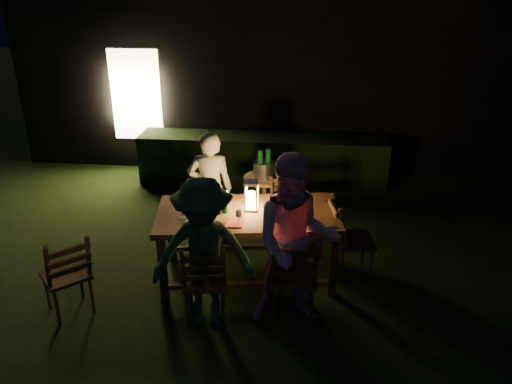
# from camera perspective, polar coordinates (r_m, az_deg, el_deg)

# --- Properties ---
(garden_envelope) EXTENTS (40.00, 40.00, 3.20)m
(garden_envelope) POSITION_cam_1_polar(r_m,az_deg,el_deg) (10.63, 4.71, 14.10)
(garden_envelope) COLOR black
(garden_envelope) RESTS_ON ground
(dining_table) EXTENTS (2.17, 1.31, 0.85)m
(dining_table) POSITION_cam_1_polar(r_m,az_deg,el_deg) (5.67, -0.99, -3.05)
(dining_table) COLOR #492A18
(dining_table) RESTS_ON ground
(chair_near_left) EXTENTS (0.50, 0.52, 0.97)m
(chair_near_left) POSITION_cam_1_polar(r_m,az_deg,el_deg) (5.26, -5.72, -11.49)
(chair_near_left) COLOR #492A18
(chair_near_left) RESTS_ON ground
(chair_near_right) EXTENTS (0.48, 0.52, 1.02)m
(chair_near_right) POSITION_cam_1_polar(r_m,az_deg,el_deg) (5.27, 4.26, -11.14)
(chair_near_right) COLOR #492A18
(chair_near_right) RESTS_ON ground
(chair_far_left) EXTENTS (0.48, 0.51, 0.97)m
(chair_far_left) POSITION_cam_1_polar(r_m,az_deg,el_deg) (6.58, -5.08, -3.79)
(chair_far_left) COLOR #492A18
(chair_far_left) RESTS_ON ground
(chair_far_right) EXTENTS (0.52, 0.54, 0.93)m
(chair_far_right) POSITION_cam_1_polar(r_m,az_deg,el_deg) (6.61, 3.61, -3.72)
(chair_far_right) COLOR #492A18
(chair_far_right) RESTS_ON ground
(chair_end) EXTENTS (0.55, 0.52, 1.00)m
(chair_end) POSITION_cam_1_polar(r_m,az_deg,el_deg) (6.05, 10.85, -6.68)
(chair_end) COLOR #492A18
(chair_end) RESTS_ON ground
(chair_spare) EXTENTS (0.64, 0.64, 0.98)m
(chair_spare) POSITION_cam_1_polar(r_m,az_deg,el_deg) (5.66, -20.60, -10.28)
(chair_spare) COLOR #492A18
(chair_spare) RESTS_ON ground
(person_house_side) EXTENTS (0.62, 0.45, 1.56)m
(person_house_side) POSITION_cam_1_polar(r_m,az_deg,el_deg) (6.42, -5.22, 0.27)
(person_house_side) COLOR silver
(person_house_side) RESTS_ON ground
(person_opp_right) EXTENTS (0.97, 0.81, 1.81)m
(person_opp_right) POSITION_cam_1_polar(r_m,az_deg,el_deg) (4.91, 4.55, -5.73)
(person_opp_right) COLOR #E9A0BC
(person_opp_right) RESTS_ON ground
(person_opp_left) EXTENTS (1.10, 0.74, 1.59)m
(person_opp_left) POSITION_cam_1_polar(r_m,az_deg,el_deg) (4.95, -5.98, -7.05)
(person_opp_left) COLOR #2B5732
(person_opp_left) RESTS_ON ground
(lantern) EXTENTS (0.16, 0.16, 0.35)m
(lantern) POSITION_cam_1_polar(r_m,az_deg,el_deg) (5.62, -0.51, -0.61)
(lantern) COLOR white
(lantern) RESTS_ON dining_table
(plate_far_left) EXTENTS (0.25, 0.25, 0.01)m
(plate_far_left) POSITION_cam_1_polar(r_m,az_deg,el_deg) (5.85, -6.46, -1.37)
(plate_far_left) COLOR white
(plate_far_left) RESTS_ON dining_table
(plate_near_left) EXTENTS (0.25, 0.25, 0.01)m
(plate_near_left) POSITION_cam_1_polar(r_m,az_deg,el_deg) (5.45, -6.73, -3.31)
(plate_near_left) COLOR white
(plate_near_left) RESTS_ON dining_table
(plate_far_right) EXTENTS (0.25, 0.25, 0.01)m
(plate_far_right) POSITION_cam_1_polar(r_m,az_deg,el_deg) (5.86, 3.35, -1.20)
(plate_far_right) COLOR white
(plate_far_right) RESTS_ON dining_table
(plate_near_right) EXTENTS (0.25, 0.25, 0.01)m
(plate_near_right) POSITION_cam_1_polar(r_m,az_deg,el_deg) (5.46, 3.80, -3.12)
(plate_near_right) COLOR white
(plate_near_right) RESTS_ON dining_table
(wineglass_a) EXTENTS (0.06, 0.06, 0.18)m
(wineglass_a) POSITION_cam_1_polar(r_m,az_deg,el_deg) (5.85, -4.02, -0.37)
(wineglass_a) COLOR #59070F
(wineglass_a) RESTS_ON dining_table
(wineglass_b) EXTENTS (0.06, 0.06, 0.18)m
(wineglass_b) POSITION_cam_1_polar(r_m,az_deg,el_deg) (5.52, -8.46, -2.12)
(wineglass_b) COLOR #59070F
(wineglass_b) RESTS_ON dining_table
(wineglass_c) EXTENTS (0.06, 0.06, 0.18)m
(wineglass_c) POSITION_cam_1_polar(r_m,az_deg,el_deg) (5.36, 2.29, -2.67)
(wineglass_c) COLOR #59070F
(wineglass_c) RESTS_ON dining_table
(wineglass_d) EXTENTS (0.06, 0.06, 0.18)m
(wineglass_d) POSITION_cam_1_polar(r_m,az_deg,el_deg) (5.81, 5.07, -0.61)
(wineglass_d) COLOR #59070F
(wineglass_d) RESTS_ON dining_table
(wineglass_e) EXTENTS (0.06, 0.06, 0.18)m
(wineglass_e) POSITION_cam_1_polar(r_m,az_deg,el_deg) (5.33, -1.99, -2.85)
(wineglass_e) COLOR silver
(wineglass_e) RESTS_ON dining_table
(bottle_table) EXTENTS (0.07, 0.07, 0.28)m
(bottle_table) POSITION_cam_1_polar(r_m,az_deg,el_deg) (5.58, -3.58, -1.04)
(bottle_table) COLOR #0F471E
(bottle_table) RESTS_ON dining_table
(napkin_left) EXTENTS (0.18, 0.14, 0.01)m
(napkin_left) POSITION_cam_1_polar(r_m,az_deg,el_deg) (5.35, -2.51, -3.75)
(napkin_left) COLOR red
(napkin_left) RESTS_ON dining_table
(napkin_right) EXTENTS (0.18, 0.14, 0.01)m
(napkin_right) POSITION_cam_1_polar(r_m,az_deg,el_deg) (5.41, 4.94, -3.49)
(napkin_right) COLOR red
(napkin_right) RESTS_ON dining_table
(phone) EXTENTS (0.14, 0.07, 0.01)m
(phone) POSITION_cam_1_polar(r_m,az_deg,el_deg) (5.39, -7.53, -3.74)
(phone) COLOR black
(phone) RESTS_ON dining_table
(side_table) EXTENTS (0.57, 0.57, 0.77)m
(side_table) POSITION_cam_1_polar(r_m,az_deg,el_deg) (6.87, 0.93, 1.04)
(side_table) COLOR olive
(side_table) RESTS_ON ground
(ice_bucket) EXTENTS (0.30, 0.30, 0.22)m
(ice_bucket) POSITION_cam_1_polar(r_m,az_deg,el_deg) (6.80, 0.94, 2.60)
(ice_bucket) COLOR #A5A8AD
(ice_bucket) RESTS_ON side_table
(bottle_bucket_a) EXTENTS (0.07, 0.07, 0.32)m
(bottle_bucket_a) POSITION_cam_1_polar(r_m,az_deg,el_deg) (6.75, 0.49, 2.89)
(bottle_bucket_a) COLOR #0F471E
(bottle_bucket_a) RESTS_ON side_table
(bottle_bucket_b) EXTENTS (0.07, 0.07, 0.32)m
(bottle_bucket_b) POSITION_cam_1_polar(r_m,az_deg,el_deg) (6.81, 1.40, 3.10)
(bottle_bucket_b) COLOR #0F471E
(bottle_bucket_b) RESTS_ON side_table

